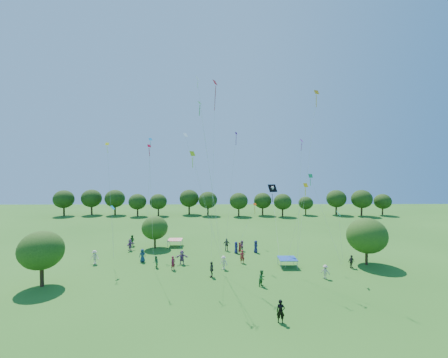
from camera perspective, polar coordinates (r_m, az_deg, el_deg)
ground at (r=25.62m, az=0.40°, el=-26.62°), size 160.00×160.00×0.00m
near_tree_west at (r=37.15m, az=-31.46°, el=-11.51°), size 4.45×4.45×5.79m
near_tree_north at (r=47.91m, az=-13.04°, el=-9.03°), size 3.99×3.99×4.95m
near_tree_east at (r=42.85m, az=25.56°, el=-9.70°), size 4.97×4.97×5.97m
treeline at (r=78.35m, az=-1.62°, el=-4.00°), size 88.01×8.77×6.77m
tent_red_stripe at (r=48.76m, az=-9.30°, el=-11.35°), size 2.20×2.20×1.10m
tent_blue at (r=39.41m, az=11.98°, el=-14.61°), size 2.20×2.20×1.10m
man_in_black at (r=26.39m, az=10.74°, el=-23.54°), size 0.75×0.56×1.82m
crowd_person_0 at (r=44.47m, az=2.31°, el=-12.91°), size 0.64×0.91×1.67m
crowd_person_1 at (r=44.15m, az=3.03°, el=-13.01°), size 0.71×0.74×1.68m
crowd_person_2 at (r=39.24m, az=-12.86°, el=-15.15°), size 0.63×0.82×1.48m
crowd_person_3 at (r=36.70m, az=18.74°, el=-16.37°), size 1.08×0.97×1.55m
crowd_person_4 at (r=41.32m, az=23.08°, el=-14.27°), size 1.04×0.79×1.62m
crowd_person_5 at (r=45.76m, az=3.43°, el=-12.54°), size 0.75×1.53×1.57m
crowd_person_6 at (r=41.88m, az=-15.28°, el=-13.87°), size 0.97×0.83×1.74m
crowd_person_7 at (r=40.10m, az=3.51°, el=-14.56°), size 0.65×0.44×1.70m
crowd_person_8 at (r=33.11m, az=7.26°, el=-18.21°), size 0.90×0.92×1.69m
crowd_person_9 at (r=43.11m, az=-23.43°, el=-13.49°), size 1.21×0.67×1.77m
crowd_person_10 at (r=45.62m, az=0.51°, el=-12.39°), size 1.16×0.65×1.87m
crowd_person_11 at (r=47.85m, az=-17.43°, el=-11.88°), size 1.19×1.73×1.75m
crowd_person_12 at (r=44.99m, az=6.06°, el=-12.68°), size 0.52×0.90×1.77m
crowd_person_13 at (r=38.08m, az=-9.68°, el=-15.50°), size 0.73×0.74×1.69m
crowd_person_14 at (r=50.37m, az=-17.10°, el=-11.15°), size 0.99×0.73×1.79m
crowd_person_15 at (r=37.83m, az=-0.08°, el=-15.63°), size 1.16×0.94×1.63m
crowd_person_16 at (r=35.31m, az=-2.38°, el=-16.81°), size 0.55×1.08×1.78m
crowd_person_17 at (r=39.95m, az=-8.03°, el=-14.56°), size 1.71×0.67×1.80m
pirate_kite at (r=41.47m, az=9.25°, el=-1.91°), size 1.34×7.36×8.79m
red_high_kite at (r=37.72m, az=-1.84°, el=11.99°), size 0.82×1.01×21.89m
small_kite_0 at (r=35.47m, az=-13.85°, el=0.14°), size 0.44×1.89×13.71m
small_kite_1 at (r=32.26m, az=14.58°, el=-4.26°), size 1.91×2.24×9.48m
small_kite_2 at (r=41.20m, az=-21.12°, el=1.54°), size 1.77×2.53×14.37m
small_kite_3 at (r=39.54m, az=17.01°, el=-2.13°), size 2.59×4.77×10.28m
small_kite_4 at (r=39.25m, az=-20.43°, el=-6.24°), size 0.43×0.90×6.43m
small_kite_5 at (r=41.03m, az=1.76°, el=2.45°), size 1.76×2.19×16.02m
small_kite_6 at (r=45.87m, az=-6.37°, el=4.76°), size 4.94×2.70×16.43m
small_kite_7 at (r=36.49m, az=21.10°, el=-7.15°), size 1.02×0.86×6.12m
small_kite_8 at (r=47.83m, az=5.60°, el=-5.78°), size 2.48×0.95×5.50m
small_kite_9 at (r=35.23m, az=16.41°, el=8.40°), size 2.44×0.47×19.74m
small_kite_10 at (r=33.53m, az=-5.14°, el=1.25°), size 3.62×1.40×12.92m
small_kite_11 at (r=32.94m, az=-3.30°, el=5.01°), size 2.78×2.19×18.16m
small_kite_12 at (r=46.84m, az=-14.01°, el=2.98°), size 0.83×1.14×15.64m
small_kite_13 at (r=34.67m, az=14.35°, el=1.14°), size 0.66×0.50×14.28m
small_kite_14 at (r=34.23m, az=-3.82°, el=9.26°), size 2.88×0.96×21.27m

